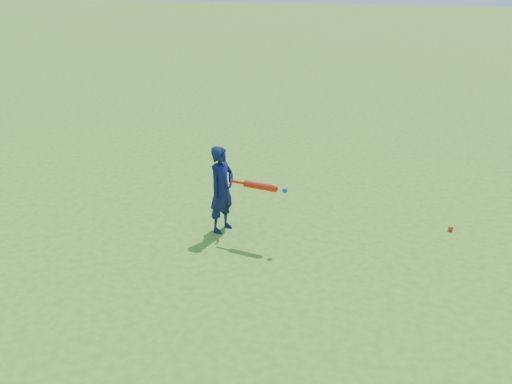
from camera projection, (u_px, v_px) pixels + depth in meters
ground at (239, 243)px, 7.38m from camera, size 80.00×80.00×0.00m
child at (222, 189)px, 7.51m from camera, size 0.43×0.51×1.18m
ground_ball_red at (451, 228)px, 7.69m from camera, size 0.07×0.07×0.07m
bat_swing at (262, 186)px, 7.16m from camera, size 0.77×0.24×0.09m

